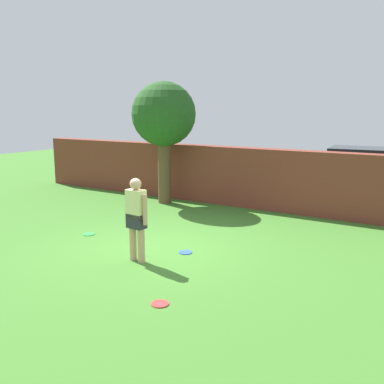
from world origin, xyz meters
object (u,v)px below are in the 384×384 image
object	(u,v)px
frisbee_red	(160,304)
tree	(164,117)
frisbee_green	(89,234)
car	(363,176)
person	(136,216)
frisbee_blue	(185,252)

from	to	relation	value
frisbee_red	tree	bearing A→B (deg)	124.97
frisbee_green	frisbee_red	xyz separation A→B (m)	(3.57, -2.06, 0.00)
car	frisbee_green	world-z (taller)	car
frisbee_green	person	bearing A→B (deg)	-20.28
car	tree	bearing A→B (deg)	25.81
frisbee_green	frisbee_red	size ratio (longest dim) A/B	1.00
car	frisbee_blue	size ratio (longest dim) A/B	16.12
person	frisbee_blue	bearing A→B (deg)	64.55
car	frisbee_red	size ratio (longest dim) A/B	16.12
frisbee_blue	frisbee_green	distance (m)	2.62
frisbee_blue	frisbee_red	distance (m)	2.38
tree	frisbee_blue	distance (m)	5.51
tree	frisbee_green	world-z (taller)	tree
person	car	size ratio (longest dim) A/B	0.37
tree	frisbee_blue	world-z (taller)	tree
car	frisbee_green	distance (m)	8.48
frisbee_green	car	bearing A→B (deg)	56.16
frisbee_blue	frisbee_red	bearing A→B (deg)	-66.42
person	car	world-z (taller)	car
tree	car	xyz separation A→B (m)	(5.22, 3.22, -1.80)
person	frisbee_green	distance (m)	2.40
tree	car	world-z (taller)	tree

